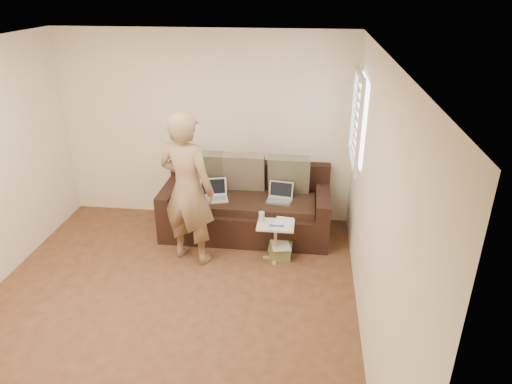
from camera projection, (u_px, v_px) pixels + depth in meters
The scene contains 17 objects.
floor at pixel (164, 313), 4.75m from camera, with size 4.50×4.50×0.00m, color #502C1E.
ceiling at pixel (136, 54), 3.66m from camera, with size 4.50×4.50×0.00m, color white.
wall_back at pixel (205, 128), 6.23m from camera, with size 4.00×4.00×0.00m, color beige.
wall_right at pixel (374, 212), 3.99m from camera, with size 4.50×4.50×0.00m, color beige.
window_blinds at pixel (358, 120), 5.18m from camera, with size 0.12×0.88×1.08m, color white, non-canonical shape.
sofa at pixel (246, 204), 6.11m from camera, with size 2.20×0.95×0.85m, color black, non-canonical shape.
pillow_left at pixel (205, 170), 6.23m from camera, with size 0.55×0.14×0.55m, color brown, non-canonical shape.
pillow_mid at pixel (244, 172), 6.16m from camera, with size 0.55×0.14×0.55m, color #786D56, non-canonical shape.
pillow_right at pixel (289, 175), 6.07m from camera, with size 0.55×0.14×0.55m, color brown, non-canonical shape.
laptop_silver at pixel (279, 202), 5.95m from camera, with size 0.32×0.23×0.21m, color #B7BABC, non-canonical shape.
laptop_white at pixel (214, 200), 6.00m from camera, with size 0.35×0.25×0.25m, color white, non-canonical shape.
person at pixel (188, 189), 5.30m from camera, with size 0.68×0.46×1.87m, color olive.
side_table at pixel (275, 242), 5.57m from camera, with size 0.44×0.31×0.49m, color silver, non-canonical shape.
drinking_glass at pixel (262, 217), 5.51m from camera, with size 0.07×0.07×0.12m, color silver, non-canonical shape.
scissors at pixel (277, 226), 5.41m from camera, with size 0.18×0.10×0.02m, color silver, non-canonical shape.
paper_on_table at pixel (283, 223), 5.50m from camera, with size 0.21×0.30×0.00m, color white, non-canonical shape.
striped_box at pixel (280, 251), 5.67m from camera, with size 0.29×0.29×0.18m, color #BB651C, non-canonical shape.
Camera 1 is at (1.40, -3.64, 3.14)m, focal length 32.17 mm.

